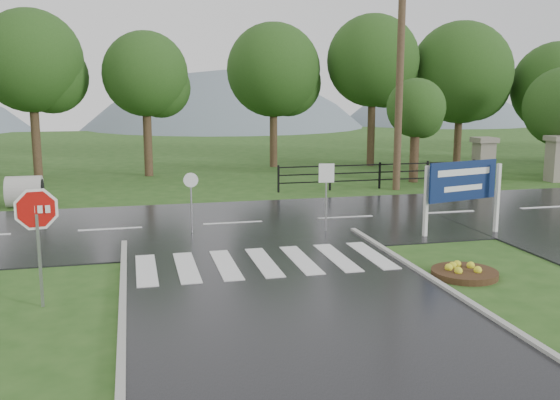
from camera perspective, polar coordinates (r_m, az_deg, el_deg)
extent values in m
plane|color=#284E1A|center=(11.74, 3.73, -12.47)|extent=(120.00, 120.00, 0.00)
cube|color=black|center=(21.09, -4.32, -2.22)|extent=(90.00, 8.00, 0.04)
cube|color=silver|center=(15.98, -12.13, -6.25)|extent=(0.50, 2.80, 0.02)
cube|color=silver|center=(16.02, -8.54, -6.09)|extent=(0.50, 2.80, 0.02)
cube|color=silver|center=(16.13, -4.98, -5.90)|extent=(0.50, 2.80, 0.02)
cube|color=silver|center=(16.30, -1.48, -5.69)|extent=(0.50, 2.80, 0.02)
cube|color=silver|center=(16.53, 1.92, -5.47)|extent=(0.50, 2.80, 0.02)
cube|color=silver|center=(16.81, 5.23, -5.24)|extent=(0.50, 2.80, 0.02)
cube|color=silver|center=(17.15, 8.40, -4.99)|extent=(0.50, 2.80, 0.02)
cube|color=gray|center=(31.15, 18.09, 3.19)|extent=(0.80, 0.80, 2.00)
cube|color=#6B6659|center=(31.04, 18.20, 5.24)|extent=(1.00, 1.00, 0.24)
cube|color=gray|center=(33.41, 23.96, 3.26)|extent=(0.80, 0.80, 2.00)
cube|color=#6B6659|center=(33.31, 24.10, 5.17)|extent=(1.00, 1.00, 0.24)
cube|color=black|center=(28.84, 9.08, 1.84)|extent=(9.50, 0.05, 0.05)
cube|color=black|center=(28.79, 9.10, 2.53)|extent=(9.50, 0.05, 0.05)
cube|color=black|center=(28.75, 9.12, 3.22)|extent=(9.50, 0.05, 0.05)
cube|color=black|center=(27.35, -0.15, 1.94)|extent=(0.08, 0.08, 1.20)
cube|color=black|center=(30.94, 17.25, 2.44)|extent=(0.08, 0.08, 1.20)
sphere|color=slate|center=(79.23, -4.83, -5.83)|extent=(48.00, 48.00, 48.00)
sphere|color=slate|center=(86.73, 13.74, -1.75)|extent=(36.00, 36.00, 36.00)
cylinder|color=#9E9B93|center=(25.96, -22.32, 0.73)|extent=(1.30, 1.20, 1.20)
cube|color=#939399|center=(13.89, -21.10, -5.23)|extent=(0.06, 0.06, 1.98)
cylinder|color=white|center=(13.67, -21.39, -0.80)|extent=(1.17, 0.24, 1.19)
cylinder|color=#AD0F0C|center=(13.65, -21.40, -0.81)|extent=(1.02, 0.22, 1.04)
cube|color=silver|center=(19.49, 13.21, -0.17)|extent=(0.13, 0.13, 2.21)
cube|color=silver|center=(20.69, 19.25, 0.12)|extent=(0.13, 0.13, 2.21)
cube|color=#0B1B49|center=(19.97, 16.41, 1.70)|extent=(2.59, 0.73, 1.22)
cube|color=white|center=(19.91, 16.50, 2.47)|extent=(2.04, 0.53, 0.20)
cube|color=white|center=(19.97, 16.42, 1.05)|extent=(1.50, 0.40, 0.17)
cylinder|color=#332111|center=(15.90, 16.51, -6.45)|extent=(1.60, 1.60, 0.16)
cube|color=#939399|center=(19.71, 4.22, -0.03)|extent=(0.04, 0.04, 2.07)
cube|color=white|center=(19.56, 4.27, 2.47)|extent=(0.49, 0.09, 0.60)
cylinder|color=#939399|center=(19.58, -8.11, -0.54)|extent=(0.05, 0.05, 1.82)
cylinder|color=white|center=(19.42, -8.16, 1.82)|extent=(0.45, 0.08, 0.45)
cylinder|color=#473523|center=(28.33, 10.89, 10.80)|extent=(0.33, 0.33, 9.82)
cylinder|color=#3D2B1C|center=(31.04, 12.18, 4.37)|extent=(0.42, 0.42, 3.00)
sphere|color=#1C3F13|center=(30.91, 12.33, 8.24)|extent=(2.83, 2.83, 2.83)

